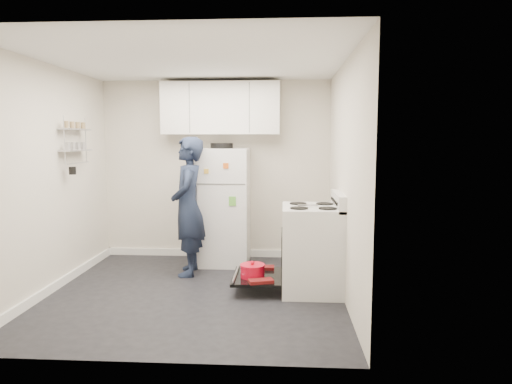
# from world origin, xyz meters

# --- Properties ---
(room) EXTENTS (3.21, 3.21, 2.51)m
(room) POSITION_xyz_m (-0.03, 0.03, 1.21)
(room) COLOR black
(room) RESTS_ON ground
(electric_range) EXTENTS (0.66, 0.76, 1.10)m
(electric_range) POSITION_xyz_m (1.26, 0.15, 0.47)
(electric_range) COLOR silver
(electric_range) RESTS_ON ground
(open_oven_door) EXTENTS (0.55, 0.72, 0.22)m
(open_oven_door) POSITION_xyz_m (0.66, 0.12, 0.18)
(open_oven_door) COLOR black
(open_oven_door) RESTS_ON ground
(refrigerator) EXTENTS (0.72, 0.74, 1.63)m
(refrigerator) POSITION_xyz_m (0.13, 1.25, 0.79)
(refrigerator) COLOR silver
(refrigerator) RESTS_ON ground
(upper_cabinets) EXTENTS (1.60, 0.33, 0.70)m
(upper_cabinets) POSITION_xyz_m (0.10, 1.43, 2.10)
(upper_cabinets) COLOR silver
(upper_cabinets) RESTS_ON room
(wall_shelf_rack) EXTENTS (0.14, 0.60, 0.61)m
(wall_shelf_rack) POSITION_xyz_m (-1.52, 0.49, 1.68)
(wall_shelf_rack) COLOR #B2B2B7
(wall_shelf_rack) RESTS_ON room
(person) EXTENTS (0.47, 0.66, 1.71)m
(person) POSITION_xyz_m (-0.22, 0.70, 0.86)
(person) COLOR #182035
(person) RESTS_ON ground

